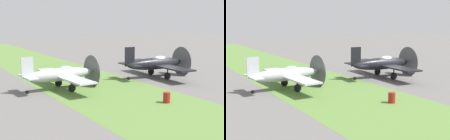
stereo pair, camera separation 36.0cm
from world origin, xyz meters
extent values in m
plane|color=#605E5B|center=(0.00, 0.00, 0.00)|extent=(160.00, 160.00, 0.00)
cube|color=#567A38|center=(0.00, -9.42, 0.00)|extent=(120.00, 11.00, 0.01)
ellipsoid|color=black|center=(-1.09, -0.82, 1.66)|extent=(1.86, 7.85, 1.42)
cube|color=black|center=(-1.06, -0.36, 1.49)|extent=(11.08, 2.57, 0.16)
cube|color=black|center=(-1.29, -4.36, 2.69)|extent=(0.19, 1.26, 2.17)
cube|color=black|center=(-1.29, -4.36, 1.77)|extent=(3.71, 1.24, 0.11)
cone|color=#B7B24C|center=(-0.85, 3.35, 1.66)|extent=(0.78, 0.84, 0.73)
cylinder|color=#4C4C51|center=(-0.86, 3.12, 1.66)|extent=(3.66, 0.26, 3.66)
ellipsoid|color=#8CB2C6|center=(-1.05, -0.13, 2.16)|extent=(0.89, 1.64, 0.80)
cylinder|color=black|center=(-2.71, -0.15, 0.39)|extent=(0.30, 0.79, 0.78)
cylinder|color=black|center=(-2.71, -0.15, 0.94)|extent=(0.14, 0.14, 1.10)
cylinder|color=black|center=(0.60, -0.34, 0.39)|extent=(0.30, 0.79, 0.78)
cylinder|color=black|center=(0.60, -0.34, 0.94)|extent=(0.14, 0.14, 1.10)
cylinder|color=black|center=(-1.30, -4.47, 0.18)|extent=(0.16, 0.37, 0.37)
ellipsoid|color=#B2B7BC|center=(-0.71, -13.07, 1.52)|extent=(1.63, 7.19, 1.30)
cube|color=#B2B7BC|center=(-0.73, -12.65, 1.36)|extent=(10.14, 2.25, 0.15)
cube|color=#B2B7BC|center=(-0.56, -16.32, 2.46)|extent=(0.16, 1.16, 1.99)
cube|color=#B2B7BC|center=(-0.56, -16.32, 1.63)|extent=(3.40, 1.10, 0.10)
cone|color=#B7B24C|center=(-0.89, -9.25, 1.52)|extent=(0.71, 0.76, 0.67)
cylinder|color=#4C4C51|center=(-0.88, -9.46, 1.52)|extent=(3.35, 0.20, 3.36)
ellipsoid|color=#8CB2C6|center=(-0.74, -12.44, 1.98)|extent=(0.80, 1.50, 0.73)
cylinder|color=black|center=(-2.26, -12.62, 0.36)|extent=(0.26, 0.72, 0.71)
cylinder|color=black|center=(-2.26, -12.62, 0.86)|extent=(0.13, 0.13, 1.01)
cylinder|color=black|center=(0.78, -12.48, 0.36)|extent=(0.26, 0.72, 0.71)
cylinder|color=black|center=(0.78, -12.48, 0.86)|extent=(0.13, 0.13, 1.01)
cylinder|color=black|center=(-0.56, -16.42, 0.17)|extent=(0.14, 0.34, 0.34)
cylinder|color=#847A5B|center=(-4.64, 5.77, 0.44)|extent=(0.30, 0.30, 0.88)
cylinder|color=#847A5B|center=(-4.64, 5.77, 1.19)|extent=(0.38, 0.38, 0.62)
sphere|color=tan|center=(-4.64, 5.77, 1.61)|extent=(0.23, 0.23, 0.23)
cylinder|color=#847A5B|center=(-4.40, 5.66, 1.19)|extent=(0.11, 0.11, 0.59)
cylinder|color=#847A5B|center=(-4.87, 5.88, 1.19)|extent=(0.11, 0.11, 0.59)
cylinder|color=maroon|center=(8.62, -7.37, 0.45)|extent=(0.60, 0.60, 0.90)
camera|label=1|loc=(28.80, -24.97, 7.08)|focal=51.99mm
camera|label=2|loc=(28.98, -24.66, 7.08)|focal=51.99mm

